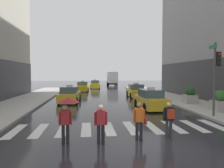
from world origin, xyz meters
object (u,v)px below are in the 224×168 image
Objects in this scene: taxi_lead at (150,100)px; planter_mid_block at (190,96)px; taxi_second at (70,95)px; pedestrian_with_umbrella at (67,108)px; traffic_light_pole at (216,69)px; planter_near_corner at (220,102)px; taxi_fourth at (83,87)px; pedestrian_with_backpack at (169,117)px; box_truck at (112,78)px; taxi_third at (136,91)px; taxi_fifth at (95,85)px; pedestrian_with_handbag at (139,119)px; pedestrian_plain_coat at (101,122)px.

taxi_lead is 4.61m from planter_mid_block.
taxi_second is 12.77m from pedestrian_with_umbrella.
traffic_light_pole reaches higher than taxi_second.
taxi_lead is 2.86× the size of planter_near_corner.
planter_near_corner is at bearing -62.99° from taxi_fourth.
planter_near_corner reaches higher than pedestrian_with_backpack.
box_truck reaches higher than taxi_second.
taxi_third and taxi_fifth have the same top height.
taxi_second is 2.89× the size of planter_mid_block.
box_truck reaches higher than pedestrian_with_umbrella.
taxi_fourth is 7.15m from taxi_fifth.
box_truck is at bearing 85.09° from pedestrian_with_handbag.
pedestrian_plain_coat is at bearing -169.53° from pedestrian_with_handbag.
taxi_second is 13.55m from taxi_fourth.
taxi_fourth is 26.41m from pedestrian_with_backpack.
taxi_second and taxi_fourth have the same top height.
traffic_light_pole is at bearing -86.03° from box_truck.
taxi_lead is 25.18m from taxi_fifth.
pedestrian_with_handbag is at bearing -71.89° from taxi_second.
pedestrian_with_umbrella reaches higher than taxi_fourth.
taxi_fifth reaches higher than pedestrian_with_backpack.
pedestrian_with_umbrella reaches higher than pedestrian_with_handbag.
pedestrian_with_umbrella is 4.53m from pedestrian_with_backpack.
pedestrian_with_umbrella is at bearing -89.89° from taxi_fourth.
taxi_fifth is 24.67m from planter_mid_block.
pedestrian_with_umbrella is 11.88m from planter_near_corner.
taxi_fourth is 2.80× the size of pedestrian_plain_coat.
traffic_light_pole is 3.00× the size of planter_mid_block.
taxi_lead is 0.99× the size of taxi_second.
taxi_fourth is 2.89× the size of planter_mid_block.
box_truck is at bearing 65.68° from taxi_fourth.
planter_near_corner is at bearing -72.24° from taxi_third.
pedestrian_with_handbag and pedestrian_plain_coat have the same top height.
traffic_light_pole reaches higher than taxi_lead.
pedestrian_with_backpack is 11.18m from planter_mid_block.
taxi_lead is 0.60× the size of box_truck.
taxi_third is at bearing -73.95° from taxi_fifth.
traffic_light_pole reaches higher than planter_mid_block.
taxi_lead reaches higher than planter_near_corner.
taxi_fifth is 2.78× the size of pedestrian_with_backpack.
taxi_second is (-10.20, 8.71, -2.53)m from traffic_light_pole.
pedestrian_with_handbag is at bearing -127.10° from planter_mid_block.
box_truck reaches higher than pedestrian_with_backpack.
pedestrian_with_umbrella is 1.52m from pedestrian_plain_coat.
pedestrian_with_backpack is at bearing -140.99° from traffic_light_pole.
pedestrian_with_umbrella is (-6.05, -8.11, 0.79)m from taxi_lead.
taxi_third is 2.78× the size of pedestrian_with_handbag.
pedestrian_plain_coat is (-5.22, -41.16, -0.91)m from box_truck.
taxi_second is 13.63m from planter_near_corner.
planter_near_corner is 4.25m from planter_mid_block.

